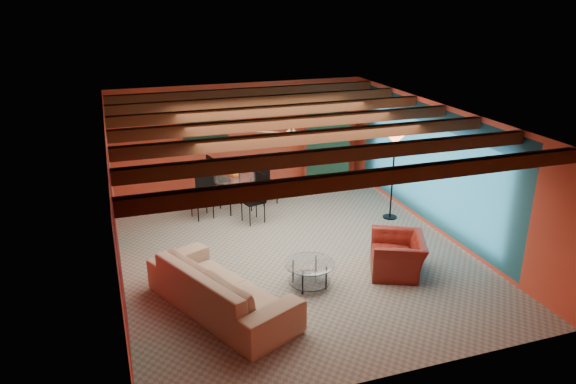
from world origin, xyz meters
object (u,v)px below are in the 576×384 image
object	(u,v)px
coffee_table	(309,274)
armoire	(324,147)
floor_lamp	(393,177)
sofa	(221,287)
armchair	(398,255)
vase	(234,160)
potted_plant	(325,104)
dining_table	(235,187)

from	to	relation	value
coffee_table	armoire	distance (m)	5.70
coffee_table	floor_lamp	bearing A→B (deg)	38.69
sofa	coffee_table	size ratio (longest dim) A/B	3.19
armchair	coffee_table	xyz separation A→B (m)	(-1.69, 0.05, -0.12)
vase	potted_plant	bearing A→B (deg)	25.38
coffee_table	potted_plant	size ratio (longest dim) A/B	2.00
sofa	armoire	distance (m)	6.71
sofa	coffee_table	xyz separation A→B (m)	(1.60, 0.25, -0.18)
coffee_table	dining_table	world-z (taller)	dining_table
armoire	sofa	bearing A→B (deg)	-104.59
armchair	coffee_table	world-z (taller)	armchair
coffee_table	armchair	bearing A→B (deg)	-1.67
armchair	dining_table	xyz separation A→B (m)	(-2.09, 3.88, 0.22)
coffee_table	floor_lamp	size ratio (longest dim) A/B	0.45
armchair	potted_plant	bearing A→B (deg)	-162.53
sofa	coffee_table	world-z (taller)	sofa
dining_table	vase	bearing A→B (deg)	0.00
coffee_table	dining_table	bearing A→B (deg)	95.94
vase	floor_lamp	bearing A→B (deg)	-26.22
floor_lamp	vase	xyz separation A→B (m)	(-3.21, 1.58, 0.26)
armchair	potted_plant	size ratio (longest dim) A/B	2.44
coffee_table	armoire	xyz separation A→B (m)	(2.36, 5.14, 0.71)
armoire	dining_table	bearing A→B (deg)	-132.93
armoire	armchair	bearing A→B (deg)	-75.66
sofa	floor_lamp	size ratio (longest dim) A/B	1.43
coffee_table	floor_lamp	world-z (taller)	floor_lamp
armoire	potted_plant	distance (m)	1.16
sofa	dining_table	size ratio (longest dim) A/B	1.28
floor_lamp	potted_plant	bearing A→B (deg)	98.85
armchair	dining_table	bearing A→B (deg)	-126.87
sofa	coffee_table	distance (m)	1.63
floor_lamp	vase	world-z (taller)	floor_lamp
armchair	vase	bearing A→B (deg)	-126.87
armoire	vase	bearing A→B (deg)	-132.93
armchair	coffee_table	size ratio (longest dim) A/B	1.22
vase	sofa	bearing A→B (deg)	-106.37
sofa	armchair	distance (m)	3.30
sofa	dining_table	distance (m)	4.26
sofa	armoire	bearing A→B (deg)	-61.14
coffee_table	vase	distance (m)	3.98
armchair	floor_lamp	bearing A→B (deg)	178.87
sofa	armchair	bearing A→B (deg)	-111.29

